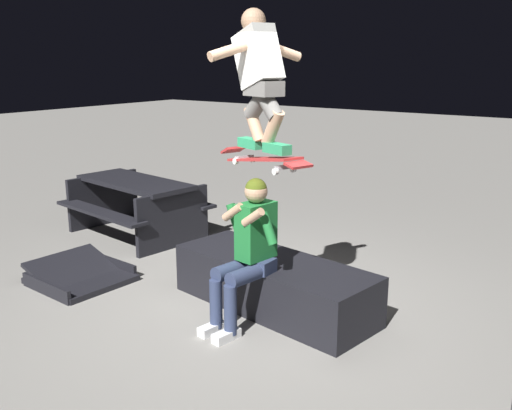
{
  "coord_description": "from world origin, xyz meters",
  "views": [
    {
      "loc": [
        -2.93,
        4.1,
        2.31
      ],
      "look_at": [
        -0.14,
        0.19,
        1.07
      ],
      "focal_mm": 40.5,
      "sensor_mm": 36.0,
      "label": 1
    }
  ],
  "objects_px": {
    "skateboard": "(263,159)",
    "kicker_ramp": "(81,277)",
    "person_sitting_on_ledge": "(247,246)",
    "picnic_table_back": "(136,199)",
    "ledge_box_main": "(274,284)",
    "skater_airborne": "(260,73)"
  },
  "relations": [
    {
      "from": "person_sitting_on_ledge",
      "to": "skater_airborne",
      "type": "height_order",
      "value": "skater_airborne"
    },
    {
      "from": "skateboard",
      "to": "kicker_ramp",
      "type": "distance_m",
      "value": 2.61
    },
    {
      "from": "ledge_box_main",
      "to": "picnic_table_back",
      "type": "relative_size",
      "value": 1.08
    },
    {
      "from": "skateboard",
      "to": "kicker_ramp",
      "type": "xyz_separation_m",
      "value": [
        2.16,
        0.27,
        -1.44
      ]
    },
    {
      "from": "person_sitting_on_ledge",
      "to": "skater_airborne",
      "type": "relative_size",
      "value": 1.17
    },
    {
      "from": "skateboard",
      "to": "skater_airborne",
      "type": "bearing_deg",
      "value": -19.14
    },
    {
      "from": "person_sitting_on_ledge",
      "to": "picnic_table_back",
      "type": "relative_size",
      "value": 0.7
    },
    {
      "from": "person_sitting_on_ledge",
      "to": "skateboard",
      "type": "xyz_separation_m",
      "value": [
        -0.14,
        -0.04,
        0.77
      ]
    },
    {
      "from": "person_sitting_on_ledge",
      "to": "picnic_table_back",
      "type": "distance_m",
      "value": 3.07
    },
    {
      "from": "skater_airborne",
      "to": "kicker_ramp",
      "type": "relative_size",
      "value": 1.17
    },
    {
      "from": "person_sitting_on_ledge",
      "to": "kicker_ramp",
      "type": "height_order",
      "value": "person_sitting_on_ledge"
    },
    {
      "from": "ledge_box_main",
      "to": "skater_airborne",
      "type": "xyz_separation_m",
      "value": [
        -0.09,
        0.37,
        1.94
      ]
    },
    {
      "from": "person_sitting_on_ledge",
      "to": "picnic_table_back",
      "type": "bearing_deg",
      "value": -24.87
    },
    {
      "from": "person_sitting_on_ledge",
      "to": "skater_airborne",
      "type": "xyz_separation_m",
      "value": [
        -0.08,
        -0.06,
        1.46
      ]
    },
    {
      "from": "skateboard",
      "to": "skater_airborne",
      "type": "relative_size",
      "value": 0.92
    },
    {
      "from": "picnic_table_back",
      "to": "ledge_box_main",
      "type": "bearing_deg",
      "value": 162.72
    },
    {
      "from": "ledge_box_main",
      "to": "kicker_ramp",
      "type": "distance_m",
      "value": 2.13
    },
    {
      "from": "skateboard",
      "to": "picnic_table_back",
      "type": "xyz_separation_m",
      "value": [
        2.91,
        -1.25,
        -0.99
      ]
    },
    {
      "from": "person_sitting_on_ledge",
      "to": "kicker_ramp",
      "type": "xyz_separation_m",
      "value": [
        2.02,
        0.23,
        -0.67
      ]
    },
    {
      "from": "person_sitting_on_ledge",
      "to": "picnic_table_back",
      "type": "xyz_separation_m",
      "value": [
        2.78,
        -1.29,
        -0.23
      ]
    },
    {
      "from": "kicker_ramp",
      "to": "person_sitting_on_ledge",
      "type": "bearing_deg",
      "value": -173.62
    },
    {
      "from": "kicker_ramp",
      "to": "picnic_table_back",
      "type": "xyz_separation_m",
      "value": [
        0.75,
        -1.51,
        0.45
      ]
    }
  ]
}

